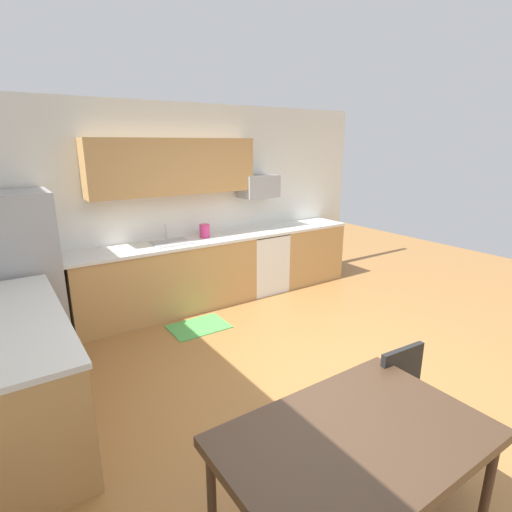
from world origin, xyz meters
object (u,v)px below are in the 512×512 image
object	(u,v)px
microwave	(258,186)
chair_near_table	(412,401)
refrigerator	(20,274)
kettle	(205,232)
oven_range	(262,261)
dining_table	(356,444)

from	to	relation	value
microwave	chair_near_table	bearing A→B (deg)	-108.08
microwave	chair_near_table	distance (m)	3.87
refrigerator	kettle	world-z (taller)	refrigerator
oven_range	microwave	size ratio (longest dim) A/B	1.69
oven_range	dining_table	world-z (taller)	oven_range
chair_near_table	refrigerator	bearing A→B (deg)	120.97
refrigerator	chair_near_table	world-z (taller)	refrigerator
oven_range	dining_table	bearing A→B (deg)	-118.14
dining_table	chair_near_table	world-z (taller)	chair_near_table
dining_table	chair_near_table	bearing A→B (deg)	15.06
oven_range	kettle	xyz separation A→B (m)	(-0.92, 0.05, 0.56)
oven_range	chair_near_table	distance (m)	3.62
refrigerator	oven_range	world-z (taller)	refrigerator
refrigerator	oven_range	distance (m)	3.19
dining_table	kettle	xyz separation A→B (m)	(1.03, 3.70, 0.32)
microwave	refrigerator	bearing A→B (deg)	-176.75
dining_table	chair_near_table	xyz separation A→B (m)	(0.80, 0.21, -0.19)
dining_table	kettle	size ratio (longest dim) A/B	7.00
microwave	dining_table	xyz separation A→B (m)	(-1.95, -3.75, -0.88)
oven_range	chair_near_table	size ratio (longest dim) A/B	1.07
chair_near_table	kettle	xyz separation A→B (m)	(0.23, 3.48, 0.52)
dining_table	chair_near_table	size ratio (longest dim) A/B	1.65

